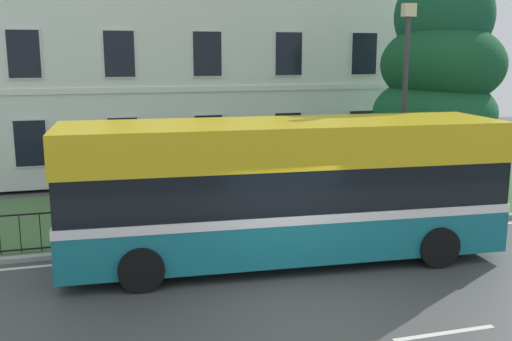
# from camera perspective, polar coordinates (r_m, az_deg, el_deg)

# --- Properties ---
(ground_plane) EXTENTS (60.00, 56.00, 0.18)m
(ground_plane) POSITION_cam_1_polar(r_m,az_deg,el_deg) (12.88, 2.70, -10.88)
(ground_plane) COLOR #424445
(georgian_townhouse) EXTENTS (15.95, 8.85, 12.21)m
(georgian_townhouse) POSITION_cam_1_polar(r_m,az_deg,el_deg) (26.13, -6.72, 14.38)
(georgian_townhouse) COLOR white
(georgian_townhouse) RESTS_ON ground_plane
(iron_verge_railing) EXTENTS (15.68, 0.04, 0.97)m
(iron_verge_railing) POSITION_cam_1_polar(r_m,az_deg,el_deg) (15.69, 0.36, -4.29)
(iron_verge_railing) COLOR black
(iron_verge_railing) RESTS_ON ground_plane
(evergreen_tree) EXTENTS (4.35, 4.42, 7.83)m
(evergreen_tree) POSITION_cam_1_polar(r_m,az_deg,el_deg) (20.44, 17.06, 6.65)
(evergreen_tree) COLOR #423328
(evergreen_tree) RESTS_ON ground_plane
(single_decker_bus) EXTENTS (10.36, 3.22, 3.31)m
(single_decker_bus) POSITION_cam_1_polar(r_m,az_deg,el_deg) (13.72, 2.78, -1.77)
(single_decker_bus) COLOR #176F7D
(single_decker_bus) RESTS_ON ground_plane
(street_lamp_post) EXTENTS (0.36, 0.24, 6.08)m
(street_lamp_post) POSITION_cam_1_polar(r_m,az_deg,el_deg) (17.43, 14.25, 7.03)
(street_lamp_post) COLOR #333338
(street_lamp_post) RESTS_ON ground_plane
(litter_bin) EXTENTS (0.48, 0.48, 1.06)m
(litter_bin) POSITION_cam_1_polar(r_m,az_deg,el_deg) (15.73, -8.42, -4.27)
(litter_bin) COLOR #23472D
(litter_bin) RESTS_ON ground_plane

